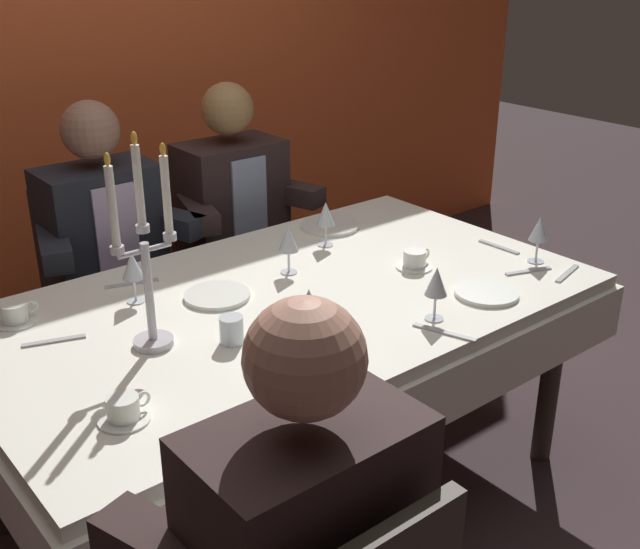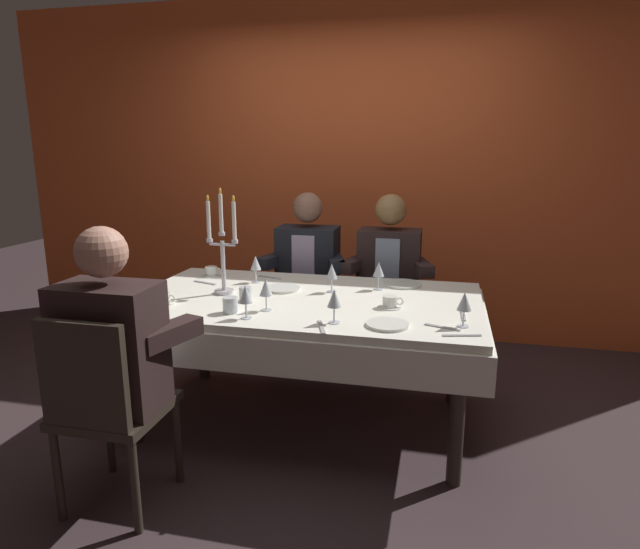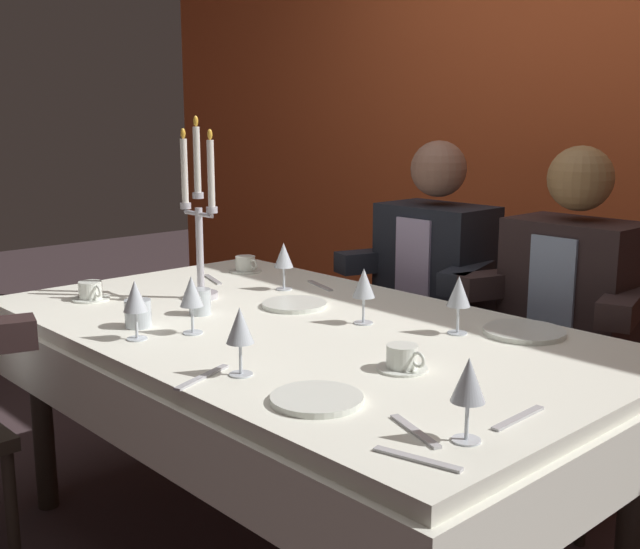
# 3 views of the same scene
# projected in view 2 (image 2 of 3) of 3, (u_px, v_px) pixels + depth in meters

# --- Properties ---
(ground_plane) EXTENTS (12.00, 12.00, 0.00)m
(ground_plane) POSITION_uv_depth(u_px,v_px,m) (306.00, 420.00, 3.13)
(ground_plane) COLOR #3A2C2E
(back_wall) EXTENTS (6.00, 0.12, 2.70)m
(back_wall) POSITION_uv_depth(u_px,v_px,m) (355.00, 172.00, 4.39)
(back_wall) COLOR #E05B2C
(back_wall) RESTS_ON ground_plane
(dining_table) EXTENTS (1.94, 1.14, 0.74)m
(dining_table) POSITION_uv_depth(u_px,v_px,m) (305.00, 318.00, 2.99)
(dining_table) COLOR white
(dining_table) RESTS_ON ground_plane
(candelabra) EXTENTS (0.19, 0.11, 0.59)m
(candelabra) POSITION_uv_depth(u_px,v_px,m) (223.00, 251.00, 2.99)
(candelabra) COLOR silver
(candelabra) RESTS_ON dining_table
(dinner_plate_0) EXTENTS (0.20, 0.20, 0.01)m
(dinner_plate_0) POSITION_uv_depth(u_px,v_px,m) (387.00, 324.00, 2.49)
(dinner_plate_0) COLOR white
(dinner_plate_0) RESTS_ON dining_table
(dinner_plate_1) EXTENTS (0.21, 0.21, 0.01)m
(dinner_plate_1) POSITION_uv_depth(u_px,v_px,m) (282.00, 288.00, 3.12)
(dinner_plate_1) COLOR white
(dinner_plate_1) RESTS_ON dining_table
(dinner_plate_2) EXTENTS (0.23, 0.23, 0.01)m
(dinner_plate_2) POSITION_uv_depth(u_px,v_px,m) (402.00, 284.00, 3.22)
(dinner_plate_2) COLOR white
(dinner_plate_2) RESTS_ON dining_table
(wine_glass_0) EXTENTS (0.07, 0.07, 0.16)m
(wine_glass_0) POSITION_uv_depth(u_px,v_px,m) (246.00, 295.00, 2.58)
(wine_glass_0) COLOR silver
(wine_glass_0) RESTS_ON dining_table
(wine_glass_1) EXTENTS (0.07, 0.07, 0.16)m
(wine_glass_1) POSITION_uv_depth(u_px,v_px,m) (334.00, 299.00, 2.51)
(wine_glass_1) COLOR silver
(wine_glass_1) RESTS_ON dining_table
(wine_glass_2) EXTENTS (0.07, 0.07, 0.16)m
(wine_glass_2) POSITION_uv_depth(u_px,v_px,m) (256.00, 264.00, 3.27)
(wine_glass_2) COLOR silver
(wine_glass_2) RESTS_ON dining_table
(wine_glass_3) EXTENTS (0.07, 0.07, 0.16)m
(wine_glass_3) POSITION_uv_depth(u_px,v_px,m) (464.00, 303.00, 2.46)
(wine_glass_3) COLOR silver
(wine_glass_3) RESTS_ON dining_table
(wine_glass_4) EXTENTS (0.07, 0.07, 0.16)m
(wine_glass_4) POSITION_uv_depth(u_px,v_px,m) (379.00, 270.00, 3.10)
(wine_glass_4) COLOR silver
(wine_glass_4) RESTS_ON dining_table
(wine_glass_5) EXTENTS (0.07, 0.07, 0.16)m
(wine_glass_5) POSITION_uv_depth(u_px,v_px,m) (332.00, 272.00, 3.05)
(wine_glass_5) COLOR silver
(wine_glass_5) RESTS_ON dining_table
(wine_glass_6) EXTENTS (0.07, 0.07, 0.16)m
(wine_glass_6) POSITION_uv_depth(u_px,v_px,m) (266.00, 288.00, 2.70)
(wine_glass_6) COLOR silver
(wine_glass_6) RESTS_ON dining_table
(water_tumbler_0) EXTENTS (0.07, 0.07, 0.08)m
(water_tumbler_0) POSITION_uv_depth(u_px,v_px,m) (245.00, 294.00, 2.88)
(water_tumbler_0) COLOR silver
(water_tumbler_0) RESTS_ON dining_table
(water_tumbler_1) EXTENTS (0.08, 0.08, 0.08)m
(water_tumbler_1) POSITION_uv_depth(u_px,v_px,m) (230.00, 305.00, 2.68)
(water_tumbler_1) COLOR silver
(water_tumbler_1) RESTS_ON dining_table
(coffee_cup_0) EXTENTS (0.13, 0.12, 0.06)m
(coffee_cup_0) POSITION_uv_depth(u_px,v_px,m) (163.00, 300.00, 2.82)
(coffee_cup_0) COLOR white
(coffee_cup_0) RESTS_ON dining_table
(coffee_cup_1) EXTENTS (0.13, 0.12, 0.06)m
(coffee_cup_1) POSITION_uv_depth(u_px,v_px,m) (211.00, 272.00, 3.45)
(coffee_cup_1) COLOR white
(coffee_cup_1) RESTS_ON dining_table
(coffee_cup_2) EXTENTS (0.13, 0.12, 0.06)m
(coffee_cup_2) POSITION_uv_depth(u_px,v_px,m) (390.00, 303.00, 2.77)
(coffee_cup_2) COLOR white
(coffee_cup_2) RESTS_ON dining_table
(spoon_0) EXTENTS (0.17, 0.06, 0.01)m
(spoon_0) POSITION_uv_depth(u_px,v_px,m) (462.00, 335.00, 2.36)
(spoon_0) COLOR #B7B7BC
(spoon_0) RESTS_ON dining_table
(spoon_1) EXTENTS (0.17, 0.07, 0.01)m
(spoon_1) POSITION_uv_depth(u_px,v_px,m) (270.00, 277.00, 3.40)
(spoon_1) COLOR #B7B7BC
(spoon_1) RESTS_ON dining_table
(fork_2) EXTENTS (0.02, 0.17, 0.01)m
(fork_2) POSITION_uv_depth(u_px,v_px,m) (463.00, 315.00, 2.64)
(fork_2) COLOR #B7B7BC
(fork_2) RESTS_ON dining_table
(fork_3) EXTENTS (0.17, 0.07, 0.01)m
(fork_3) POSITION_uv_depth(u_px,v_px,m) (442.00, 327.00, 2.46)
(fork_3) COLOR #B7B7BC
(fork_3) RESTS_ON dining_table
(knife_4) EXTENTS (0.08, 0.19, 0.01)m
(knife_4) POSITION_uv_depth(u_px,v_px,m) (322.00, 327.00, 2.47)
(knife_4) COLOR #B7B7BC
(knife_4) RESTS_ON dining_table
(fork_5) EXTENTS (0.17, 0.07, 0.01)m
(fork_5) POSITION_uv_depth(u_px,v_px,m) (205.00, 283.00, 3.27)
(fork_5) COLOR #B7B7BC
(fork_5) RESTS_ON dining_table
(seated_diner_0) EXTENTS (0.63, 0.48, 1.24)m
(seated_diner_0) POSITION_uv_depth(u_px,v_px,m) (109.00, 346.00, 2.25)
(seated_diner_0) COLOR #2E261E
(seated_diner_0) RESTS_ON ground_plane
(seated_diner_1) EXTENTS (0.63, 0.48, 1.24)m
(seated_diner_1) POSITION_uv_depth(u_px,v_px,m) (308.00, 263.00, 3.84)
(seated_diner_1) COLOR #2E261E
(seated_diner_1) RESTS_ON ground_plane
(seated_diner_2) EXTENTS (0.63, 0.48, 1.24)m
(seated_diner_2) POSITION_uv_depth(u_px,v_px,m) (389.00, 267.00, 3.72)
(seated_diner_2) COLOR #2E261E
(seated_diner_2) RESTS_ON ground_plane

